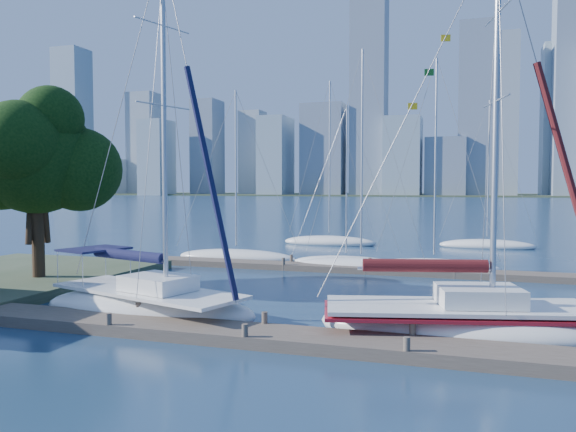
% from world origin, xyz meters
% --- Properties ---
extents(ground, '(700.00, 700.00, 0.00)m').
position_xyz_m(ground, '(0.00, 0.00, 0.00)').
color(ground, '#182D4E').
rests_on(ground, ground).
extents(near_dock, '(26.00, 2.00, 0.40)m').
position_xyz_m(near_dock, '(0.00, 0.00, 0.20)').
color(near_dock, '#4A4036').
rests_on(near_dock, ground).
extents(far_dock, '(30.00, 1.80, 0.36)m').
position_xyz_m(far_dock, '(2.00, 16.00, 0.18)').
color(far_dock, '#4A4036').
rests_on(far_dock, ground).
extents(far_shore, '(800.00, 100.00, 1.50)m').
position_xyz_m(far_shore, '(0.00, 320.00, 0.00)').
color(far_shore, '#38472D').
rests_on(far_shore, ground).
extents(tree, '(7.75, 7.06, 10.07)m').
position_xyz_m(tree, '(-14.21, 6.21, 6.73)').
color(tree, black).
rests_on(tree, ground).
extents(sailboat_navy, '(9.60, 5.55, 14.60)m').
position_xyz_m(sailboat_navy, '(-5.35, 2.09, 1.09)').
color(sailboat_navy, white).
rests_on(sailboat_navy, ground).
extents(sailboat_maroon, '(9.98, 5.28, 14.17)m').
position_xyz_m(sailboat_maroon, '(6.39, 2.54, 1.02)').
color(sailboat_maroon, white).
rests_on(sailboat_maroon, ground).
extents(bg_boat_0, '(8.90, 3.46, 12.05)m').
position_xyz_m(bg_boat_0, '(-8.59, 18.69, 0.25)').
color(bg_boat_0, white).
rests_on(bg_boat_0, ground).
extents(bg_boat_1, '(7.24, 3.98, 10.59)m').
position_xyz_m(bg_boat_1, '(-0.79, 18.42, 0.21)').
color(bg_boat_1, white).
rests_on(bg_boat_1, ground).
extents(bg_boat_2, '(8.55, 4.83, 13.73)m').
position_xyz_m(bg_boat_2, '(0.46, 16.93, 0.26)').
color(bg_boat_2, white).
rests_on(bg_boat_2, ground).
extents(bg_boat_3, '(8.13, 4.74, 13.10)m').
position_xyz_m(bg_boat_3, '(4.75, 17.77, 0.26)').
color(bg_boat_3, white).
rests_on(bg_boat_3, ground).
extents(bg_boat_6, '(8.54, 4.13, 14.68)m').
position_xyz_m(bg_boat_6, '(-4.90, 30.91, 0.28)').
color(bg_boat_6, white).
rests_on(bg_boat_6, ground).
extents(bg_boat_7, '(7.88, 3.04, 12.58)m').
position_xyz_m(bg_boat_7, '(8.25, 32.31, 0.25)').
color(bg_boat_7, white).
rests_on(bg_boat_7, ground).
extents(skyline, '(503.06, 51.31, 124.68)m').
position_xyz_m(skyline, '(16.85, 290.66, 35.52)').
color(skyline, '#7D93A1').
rests_on(skyline, ground).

